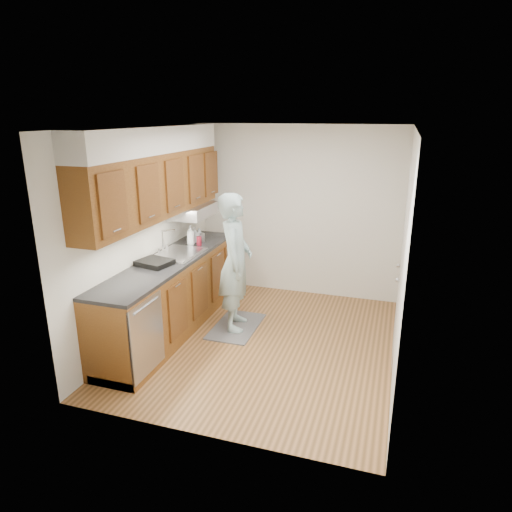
# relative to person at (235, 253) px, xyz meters

# --- Properties ---
(floor) EXTENTS (3.50, 3.50, 0.00)m
(floor) POSITION_rel_person_xyz_m (0.45, -0.29, -1.00)
(floor) COLOR #9C683B
(floor) RESTS_ON ground
(ceiling) EXTENTS (3.50, 3.50, 0.00)m
(ceiling) POSITION_rel_person_xyz_m (0.45, -0.29, 1.50)
(ceiling) COLOR white
(ceiling) RESTS_ON wall_left
(wall_left) EXTENTS (0.02, 3.50, 2.50)m
(wall_left) POSITION_rel_person_xyz_m (-1.05, -0.29, 0.25)
(wall_left) COLOR silver
(wall_left) RESTS_ON floor
(wall_right) EXTENTS (0.02, 3.50, 2.50)m
(wall_right) POSITION_rel_person_xyz_m (1.95, -0.29, 0.25)
(wall_right) COLOR silver
(wall_right) RESTS_ON floor
(wall_back) EXTENTS (3.00, 0.02, 2.50)m
(wall_back) POSITION_rel_person_xyz_m (0.45, 1.46, 0.25)
(wall_back) COLOR silver
(wall_back) RESTS_ON floor
(counter) EXTENTS (0.64, 2.80, 1.30)m
(counter) POSITION_rel_person_xyz_m (-0.74, -0.29, -0.51)
(counter) COLOR brown
(counter) RESTS_ON floor
(upper_cabinets) EXTENTS (0.47, 2.80, 1.21)m
(upper_cabinets) POSITION_rel_person_xyz_m (-0.88, -0.24, 0.95)
(upper_cabinets) COLOR brown
(upper_cabinets) RESTS_ON wall_left
(closet_door) EXTENTS (0.02, 1.22, 2.05)m
(closet_door) POSITION_rel_person_xyz_m (1.94, 0.01, 0.03)
(closet_door) COLOR white
(closet_door) RESTS_ON wall_right
(floor_mat) EXTENTS (0.54, 0.91, 0.02)m
(floor_mat) POSITION_rel_person_xyz_m (0.00, 0.00, -0.99)
(floor_mat) COLOR slate
(floor_mat) RESTS_ON floor
(person) EXTENTS (0.61, 0.78, 1.96)m
(person) POSITION_rel_person_xyz_m (0.00, 0.00, 0.00)
(person) COLOR #95B3B5
(person) RESTS_ON floor_mat
(soap_bottle_a) EXTENTS (0.14, 0.14, 0.27)m
(soap_bottle_a) POSITION_rel_person_xyz_m (-0.77, 0.35, 0.08)
(soap_bottle_a) COLOR silver
(soap_bottle_a) RESTS_ON counter
(soap_bottle_b) EXTENTS (0.12, 0.12, 0.20)m
(soap_bottle_b) POSITION_rel_person_xyz_m (-0.78, 0.52, 0.05)
(soap_bottle_b) COLOR silver
(soap_bottle_b) RESTS_ON counter
(soap_bottle_c) EXTENTS (0.19, 0.19, 0.17)m
(soap_bottle_c) POSITION_rel_person_xyz_m (-0.76, 0.60, 0.03)
(soap_bottle_c) COLOR silver
(soap_bottle_c) RESTS_ON counter
(soda_can) EXTENTS (0.08, 0.08, 0.12)m
(soda_can) POSITION_rel_person_xyz_m (-0.66, 0.37, 0.00)
(soda_can) COLOR #BA1F38
(soda_can) RESTS_ON counter
(steel_can) EXTENTS (0.08, 0.08, 0.13)m
(steel_can) POSITION_rel_person_xyz_m (-0.68, 0.54, 0.01)
(steel_can) COLOR #A5A5AA
(steel_can) RESTS_ON counter
(dish_rack) EXTENTS (0.44, 0.39, 0.06)m
(dish_rack) POSITION_rel_person_xyz_m (-0.80, -0.55, -0.03)
(dish_rack) COLOR black
(dish_rack) RESTS_ON counter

